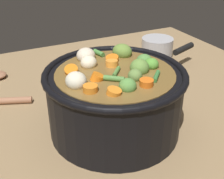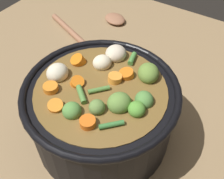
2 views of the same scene
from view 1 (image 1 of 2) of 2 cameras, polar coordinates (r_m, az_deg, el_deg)
ground_plane at (r=0.63m, az=0.52°, el=-7.51°), size 1.10×1.10×0.00m
cooking_pot at (r=0.59m, az=0.54°, el=-1.83°), size 0.28×0.28×0.16m
small_saucepan at (r=0.97m, az=8.92°, el=7.91°), size 0.13×0.16×0.07m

